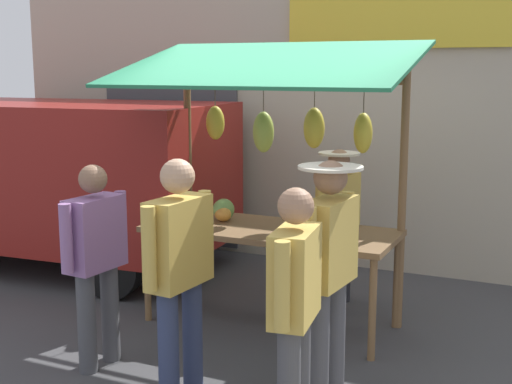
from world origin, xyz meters
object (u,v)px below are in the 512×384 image
at_px(parked_van, 26,167).
at_px(shopper_in_striped_shirt, 96,253).
at_px(shopper_with_shopping_bag, 329,261).
at_px(market_stall, 271,152).
at_px(vendor_with_sunhat, 338,216).
at_px(shopper_in_grey_tee, 179,264).
at_px(shopper_with_ponytail, 295,300).

bearing_deg(parked_van, shopper_in_striped_shirt, 137.36).
distance_m(shopper_with_shopping_bag, shopper_in_striped_shirt, 1.78).
height_order(shopper_with_shopping_bag, parked_van, parked_van).
xyz_separation_m(market_stall, parked_van, (3.41, -0.64, -0.42)).
height_order(vendor_with_sunhat, shopper_in_grey_tee, shopper_in_grey_tee).
relative_size(shopper_with_ponytail, shopper_in_striped_shirt, 1.01).
height_order(market_stall, parked_van, market_stall).
xyz_separation_m(shopper_in_striped_shirt, parked_van, (2.59, -2.05, 0.23)).
distance_m(shopper_with_shopping_bag, shopper_in_grey_tee, 1.00).
distance_m(shopper_in_striped_shirt, shopper_in_grey_tee, 0.91).
bearing_deg(vendor_with_sunhat, shopper_in_grey_tee, 6.42).
bearing_deg(shopper_in_striped_shirt, shopper_with_shopping_bag, -77.75).
distance_m(shopper_with_shopping_bag, parked_van, 4.72).
bearing_deg(market_stall, shopper_in_striped_shirt, 60.03).
height_order(vendor_with_sunhat, shopper_in_striped_shirt, shopper_in_striped_shirt).
height_order(market_stall, shopper_in_grey_tee, market_stall).
height_order(market_stall, shopper_in_striped_shirt, market_stall).
distance_m(market_stall, shopper_with_ponytail, 2.13).
bearing_deg(parked_van, market_stall, 165.03).
height_order(shopper_with_shopping_bag, shopper_in_grey_tee, shopper_in_grey_tee).
bearing_deg(shopper_with_ponytail, vendor_with_sunhat, 4.77).
relative_size(shopper_with_shopping_bag, shopper_in_grey_tee, 0.99).
distance_m(vendor_with_sunhat, shopper_with_shopping_bag, 1.98).
xyz_separation_m(market_stall, shopper_in_grey_tee, (-0.06, 1.65, -0.56)).
relative_size(market_stall, vendor_with_sunhat, 1.65).
distance_m(vendor_with_sunhat, shopper_with_ponytail, 2.57).
bearing_deg(shopper_with_ponytail, market_stall, 19.90).
relative_size(shopper_with_ponytail, shopper_in_grey_tee, 0.94).
height_order(shopper_with_shopping_bag, shopper_in_striped_shirt, shopper_with_shopping_bag).
distance_m(vendor_with_sunhat, parked_van, 3.80).
bearing_deg(market_stall, vendor_with_sunhat, -118.53).
relative_size(vendor_with_sunhat, shopper_with_shopping_bag, 0.91).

